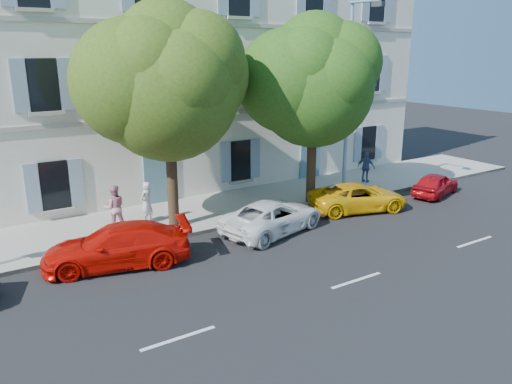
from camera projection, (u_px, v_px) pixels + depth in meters
ground at (282, 241)px, 18.73m from camera, size 90.00×90.00×0.00m
sidewalk at (224, 208)px, 22.32m from camera, size 36.00×4.50×0.15m
kerb at (250, 222)px, 20.56m from camera, size 36.00×0.16×0.16m
building at (167, 68)px, 25.34m from camera, size 28.00×7.00×12.00m
car_red_coupe at (117, 246)px, 16.39m from camera, size 5.12×3.12×1.39m
car_white_coupe at (273, 217)px, 19.48m from camera, size 4.91×3.17×1.26m
car_yellow_supercar at (358, 197)px, 22.13m from camera, size 4.79×3.18×1.22m
car_red_hatchback at (436, 184)px, 24.44m from camera, size 3.56×2.26×1.13m
tree_left at (168, 90)px, 18.35m from camera, size 5.36×5.36×8.31m
tree_right at (314, 88)px, 21.68m from camera, size 5.23×5.23×8.06m
street_lamp at (351, 91)px, 22.41m from camera, size 0.37×1.88×8.77m
pedestrian_a at (147, 203)px, 20.01m from camera, size 0.74×0.67×1.70m
pedestrian_b at (114, 207)px, 19.30m from camera, size 0.98×0.83×1.76m
pedestrian_c at (366, 167)px, 26.23m from camera, size 0.71×1.03×1.63m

